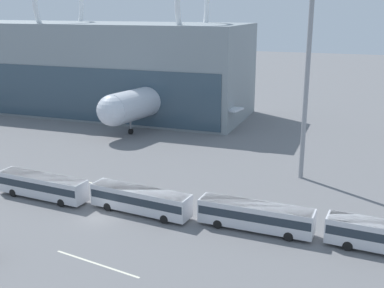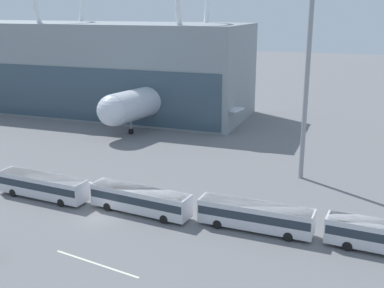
{
  "view_description": "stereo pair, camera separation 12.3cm",
  "coord_description": "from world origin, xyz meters",
  "px_view_note": "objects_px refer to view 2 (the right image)",
  "views": [
    {
      "loc": [
        27.42,
        -44.14,
        23.31
      ],
      "look_at": [
        4.31,
        19.5,
        4.0
      ],
      "focal_mm": 45.0,
      "sensor_mm": 36.0,
      "label": 1
    },
    {
      "loc": [
        27.53,
        -44.1,
        23.31
      ],
      "look_at": [
        4.31,
        19.5,
        4.0
      ],
      "focal_mm": 45.0,
      "sensor_mm": 36.0,
      "label": 2
    }
  ],
  "objects_px": {
    "shuttle_bus_1": "(140,199)",
    "shuttle_bus_2": "(255,215)",
    "airliner_at_gate_far": "(163,97)",
    "floodlight_mast": "(309,50)",
    "shuttle_bus_0": "(42,185)"
  },
  "relations": [
    {
      "from": "shuttle_bus_1",
      "to": "shuttle_bus_2",
      "type": "height_order",
      "value": "same"
    },
    {
      "from": "shuttle_bus_2",
      "to": "floodlight_mast",
      "type": "relative_size",
      "value": 0.44
    },
    {
      "from": "floodlight_mast",
      "to": "shuttle_bus_2",
      "type": "bearing_deg",
      "value": -97.24
    },
    {
      "from": "shuttle_bus_0",
      "to": "shuttle_bus_1",
      "type": "bearing_deg",
      "value": 5.27
    },
    {
      "from": "airliner_at_gate_far",
      "to": "shuttle_bus_2",
      "type": "height_order",
      "value": "airliner_at_gate_far"
    },
    {
      "from": "shuttle_bus_1",
      "to": "floodlight_mast",
      "type": "relative_size",
      "value": 0.44
    },
    {
      "from": "shuttle_bus_2",
      "to": "floodlight_mast",
      "type": "bearing_deg",
      "value": 85.25
    },
    {
      "from": "airliner_at_gate_far",
      "to": "shuttle_bus_2",
      "type": "relative_size",
      "value": 2.84
    },
    {
      "from": "airliner_at_gate_far",
      "to": "shuttle_bus_0",
      "type": "relative_size",
      "value": 2.83
    },
    {
      "from": "shuttle_bus_0",
      "to": "floodlight_mast",
      "type": "xyz_separation_m",
      "value": [
        29.59,
        18.89,
        16.06
      ]
    },
    {
      "from": "shuttle_bus_1",
      "to": "shuttle_bus_2",
      "type": "distance_m",
      "value": 13.61
    },
    {
      "from": "airliner_at_gate_far",
      "to": "shuttle_bus_1",
      "type": "xyz_separation_m",
      "value": [
        15.49,
        -42.72,
        -3.68
      ]
    },
    {
      "from": "shuttle_bus_0",
      "to": "shuttle_bus_1",
      "type": "height_order",
      "value": "same"
    },
    {
      "from": "shuttle_bus_2",
      "to": "floodlight_mast",
      "type": "xyz_separation_m",
      "value": [
        2.37,
        18.62,
        16.06
      ]
    },
    {
      "from": "shuttle_bus_2",
      "to": "shuttle_bus_1",
      "type": "bearing_deg",
      "value": -176.62
    }
  ]
}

